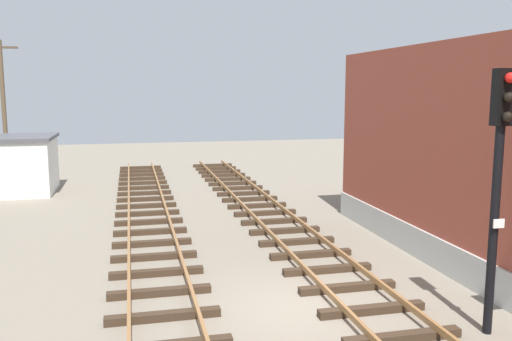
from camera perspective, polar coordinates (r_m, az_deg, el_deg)
ground_plane at (r=12.88m, az=4.84°, el=-14.14°), size 80.00×80.00×0.00m
track_near_building at (r=13.31m, az=10.79°, el=-12.91°), size 2.50×47.59×0.32m
track_centre at (r=12.29m, az=-9.75°, el=-14.74°), size 2.50×47.59×0.32m
signal_mast at (r=11.63m, az=24.16°, el=-0.09°), size 0.36×0.40×5.36m
control_hut at (r=28.34m, az=-23.35°, el=0.61°), size 3.00×3.80×2.76m
utility_pole_far at (r=32.53m, az=-25.04°, el=6.03°), size 1.80×0.24×7.58m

